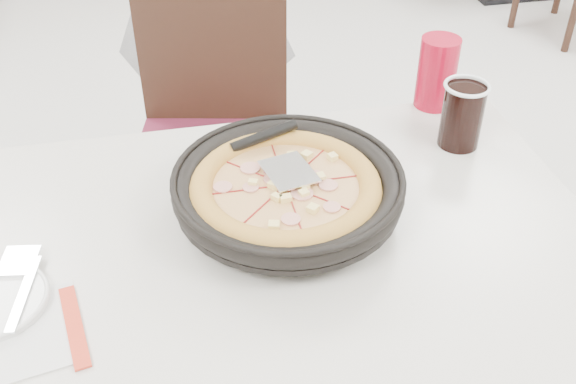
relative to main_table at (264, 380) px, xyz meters
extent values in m
plane|color=silver|center=(0.16, 0.38, -0.38)|extent=(7.00, 7.00, 0.00)
cylinder|color=black|center=(0.05, 0.02, 0.39)|extent=(0.13, 0.13, 0.04)
cylinder|color=black|center=(0.06, 0.07, 0.42)|extent=(0.41, 0.41, 0.01)
cylinder|color=#B3873D|center=(0.06, 0.05, 0.44)|extent=(0.31, 0.31, 0.02)
cube|color=white|center=(0.07, 0.07, 0.47)|extent=(0.10, 0.11, 0.00)
cube|color=silver|center=(-0.38, -0.13, 0.38)|extent=(0.20, 0.20, 0.00)
cube|color=white|center=(-0.38, -0.06, 0.39)|extent=(0.04, 0.16, 0.00)
cylinder|color=black|center=(0.46, 0.22, 0.44)|extent=(0.09, 0.09, 0.13)
cylinder|color=#A90A22|center=(0.47, 0.38, 0.45)|extent=(0.09, 0.09, 0.16)
camera|label=1|loc=(-0.13, -0.86, 1.14)|focal=42.00mm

